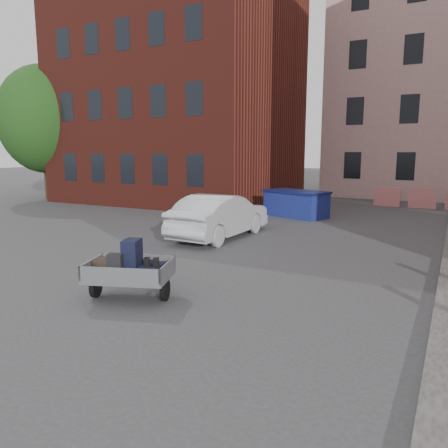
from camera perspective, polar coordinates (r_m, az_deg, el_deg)
The scene contains 8 objects.
ground at distance 11.20m, azimuth -3.57°, elevation -5.58°, with size 120.00×120.00×0.00m, color #38383A.
building_brick at distance 26.92m, azimuth -5.62°, elevation 18.31°, with size 12.00×10.00×14.00m, color #591E16.
far_building at distance 40.42m, azimuth -11.58°, elevation 11.00°, with size 6.00×6.00×8.00m, color maroon.
tree at distance 28.40m, azimuth -22.49°, elevation 13.48°, with size 5.28×5.28×8.30m.
barriers at distance 24.35m, azimuth 24.49°, elevation 3.06°, with size 4.70×0.18×1.00m.
trailer at distance 8.88m, azimuth -12.34°, elevation -5.80°, with size 1.88×1.98×1.20m.
dumpster at distance 19.61m, azimuth 9.38°, elevation 2.65°, with size 3.10×2.30×1.16m.
silver_car at distance 14.74m, azimuth -0.50°, elevation 1.08°, with size 1.56×4.48×1.47m, color #B8BCC1.
Camera 1 is at (5.70, -9.18, 2.95)m, focal length 35.00 mm.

